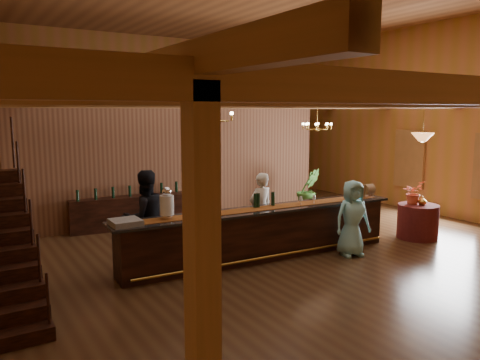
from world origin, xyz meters
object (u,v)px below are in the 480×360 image
beverage_dispenser (167,204)px  chandelier_right (317,126)px  backbar_shelf (131,212)px  tasting_bar (262,233)px  raffle_drum (368,189)px  staff_second (145,218)px  pendant_lamp (423,137)px  round_table (418,221)px  floor_plant (308,190)px  guest (352,218)px  bartender (261,210)px  chandelier_left (215,116)px

beverage_dispenser → chandelier_right: bearing=21.1°
backbar_shelf → chandelier_right: 5.53m
tasting_bar → raffle_drum: raffle_drum is taller
staff_second → pendant_lamp: bearing=162.5°
beverage_dispenser → pendant_lamp: size_ratio=0.67×
round_table → floor_plant: (-0.22, 3.74, 0.25)m
chandelier_right → guest: (-1.66, -3.07, -1.80)m
staff_second → round_table: bearing=162.5°
backbar_shelf → staff_second: staff_second is taller
tasting_bar → guest: 1.91m
chandelier_right → staff_second: chandelier_right is taller
chandelier_right → staff_second: (-5.53, -1.37, -1.65)m
bartender → tasting_bar: bearing=51.7°
tasting_bar → chandelier_right: bearing=36.9°
tasting_bar → floor_plant: floor_plant is taller
backbar_shelf → chandelier_left: chandelier_left is taller
bartender → pendant_lamp: bearing=152.8°
backbar_shelf → chandelier_left: bearing=-70.1°
floor_plant → chandelier_right: bearing=-117.8°
backbar_shelf → pendant_lamp: 7.37m
beverage_dispenser → staff_second: bearing=103.5°
pendant_lamp → staff_second: 6.54m
bartender → raffle_drum: bearing=153.1°
tasting_bar → backbar_shelf: bearing=114.4°
raffle_drum → guest: bearing=-150.5°
chandelier_right → guest: chandelier_right is taller
staff_second → backbar_shelf: bearing=-106.6°
tasting_bar → round_table: bearing=-6.5°
raffle_drum → backbar_shelf: raffle_drum is taller
tasting_bar → beverage_dispenser: beverage_dispenser is taller
pendant_lamp → guest: bearing=-176.3°
raffle_drum → backbar_shelf: bearing=136.9°
round_table → chandelier_right: 3.71m
raffle_drum → pendant_lamp: size_ratio=0.38×
raffle_drum → staff_second: bearing=167.9°
chandelier_left → staff_second: bearing=166.6°
beverage_dispenser → floor_plant: beverage_dispenser is taller
beverage_dispenser → raffle_drum: size_ratio=1.76×
tasting_bar → chandelier_left: 2.55m
backbar_shelf → staff_second: 3.07m
beverage_dispenser → backbar_shelf: 3.79m
tasting_bar → bartender: (0.44, 0.70, 0.30)m
backbar_shelf → pendant_lamp: pendant_lamp is taller
tasting_bar → pendant_lamp: size_ratio=6.95×
pendant_lamp → backbar_shelf: bearing=140.7°
chandelier_left → chandelier_right: size_ratio=1.00×
beverage_dispenser → bartender: (2.44, 0.53, -0.49)m
beverage_dispenser → pendant_lamp: 6.17m
raffle_drum → guest: (-1.11, -0.63, -0.42)m
bartender → beverage_dispenser: bearing=6.4°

